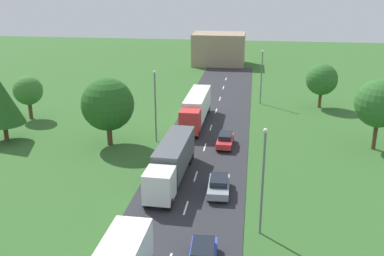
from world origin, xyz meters
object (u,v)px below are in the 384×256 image
object	(u,v)px
lamppost_second	(263,177)
tree_oak	(322,79)
car_third	(203,255)
tree_maple	(380,104)
tree_lime	(108,104)
lamppost_fourth	(262,74)
tree_pine	(28,91)
car_fourth	(219,185)
truck_third	(196,107)
tree_ash	(1,101)
car_fifth	(225,140)
truck_second	(172,160)
distant_building	(219,49)
lamppost_third	(155,103)

from	to	relation	value
lamppost_second	tree_oak	bearing A→B (deg)	75.86
car_third	tree_maple	distance (m)	30.00
tree_lime	lamppost_fourth	bearing A→B (deg)	49.32
car_third	tree_pine	distance (m)	40.86
car_fourth	tree_maple	distance (m)	22.04
truck_third	tree_ash	world-z (taller)	tree_ash
tree_lime	tree_maple	bearing A→B (deg)	5.36
truck_third	tree_maple	xyz separation A→B (m)	(21.51, -6.67, 3.22)
tree_oak	tree_maple	xyz separation A→B (m)	(3.87, -16.85, 1.09)
car_fourth	tree_ash	bearing A→B (deg)	159.14
car_third	car_fifth	size ratio (longest dim) A/B	1.03
lamppost_fourth	tree_maple	xyz separation A→B (m)	(12.82, -17.76, 0.76)
car_fifth	tree_lime	world-z (taller)	tree_lime
truck_third	tree_lime	distance (m)	13.41
truck_second	distant_building	bearing A→B (deg)	90.55
car_third	lamppost_third	distance (m)	25.11
truck_second	lamppost_third	size ratio (longest dim) A/B	1.43
tree_oak	tree_pine	distance (m)	42.48
truck_second	tree_lime	size ratio (longest dim) A/B	1.55
lamppost_fourth	tree_oak	size ratio (longest dim) A/B	1.25
lamppost_fourth	lamppost_second	bearing A→B (deg)	-90.37
truck_third	tree_ash	size ratio (longest dim) A/B	1.70
car_fifth	tree_maple	size ratio (longest dim) A/B	0.53
car_fifth	lamppost_third	world-z (taller)	lamppost_third
tree_maple	tree_pine	distance (m)	45.13
truck_third	lamppost_third	bearing A→B (deg)	-116.69
lamppost_second	distant_building	bearing A→B (deg)	97.36
car_fifth	tree_ash	xyz separation A→B (m)	(-26.36, -1.73, 4.09)
car_fourth	lamppost_fourth	bearing A→B (deg)	82.85
lamppost_second	tree_lime	xyz separation A→B (m)	(-17.48, 16.79, 0.15)
truck_second	tree_pine	size ratio (longest dim) A/B	2.04
lamppost_fourth	car_third	bearing A→B (deg)	-95.60
car_fourth	tree_maple	xyz separation A→B (m)	(16.75, 13.57, 4.60)
tree_oak	truck_third	bearing A→B (deg)	-150.00
lamppost_fourth	distant_building	bearing A→B (deg)	105.93
truck_third	tree_oak	world-z (taller)	tree_oak
lamppost_third	truck_third	bearing A→B (deg)	63.31
car_third	truck_third	bearing A→B (deg)	98.37
truck_third	car_fourth	bearing A→B (deg)	-76.77
lamppost_second	lamppost_fourth	distance (m)	37.41
car_fourth	lamppost_third	xyz separation A→B (m)	(-8.61, 12.57, 3.96)
car_third	car_fifth	world-z (taller)	car_fifth
lamppost_third	distant_building	bearing A→B (deg)	86.34
distant_building	tree_lime	bearing A→B (deg)	-99.06
car_fifth	car_third	bearing A→B (deg)	-89.92
truck_third	distant_building	size ratio (longest dim) A/B	1.13
distant_building	tree_maple	bearing A→B (deg)	-66.26
car_fifth	lamppost_second	bearing A→B (deg)	-77.69
truck_third	car_third	bearing A→B (deg)	-81.63
tree_ash	tree_lime	xyz separation A→B (m)	(12.80, 0.57, -0.03)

